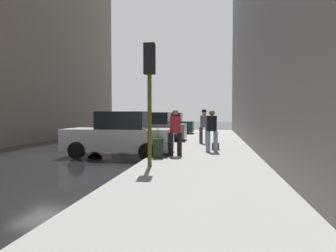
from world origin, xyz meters
TOP-DOWN VIEW (x-y plane):
  - ground_plane at (0.00, 0.00)m, footprint 120.00×120.00m
  - sidewalk at (6.00, 0.00)m, footprint 4.00×40.00m
  - parked_silver_sedan at (2.65, 0.53)m, footprint 4.22×2.09m
  - parked_gray_coupe at (2.65, 6.91)m, footprint 4.22×2.09m
  - parked_dark_green_sedan at (2.65, 13.90)m, footprint 4.21×2.08m
  - fire_hydrant at (4.45, 7.23)m, footprint 0.42×0.22m
  - traffic_light at (4.50, -2.65)m, footprint 0.32×0.32m
  - pedestrian_in_red_jacket at (4.94, -0.03)m, footprint 0.53×0.49m
  - pedestrian_in_jeans at (6.27, 1.36)m, footprint 0.53×0.50m
  - pedestrian_with_beanie at (5.83, 5.19)m, footprint 0.50×0.40m
  - rolling_suitcase at (4.41, -0.69)m, footprint 0.45×0.61m
  - duffel_bag at (6.42, 2.27)m, footprint 0.32×0.44m

SIDE VIEW (x-z plane):
  - ground_plane at x=0.00m, z-range 0.00..0.00m
  - sidewalk at x=6.00m, z-range 0.00..0.15m
  - duffel_bag at x=6.42m, z-range 0.15..0.43m
  - rolling_suitcase at x=4.41m, z-range -0.03..1.01m
  - fire_hydrant at x=4.45m, z-range 0.15..0.85m
  - parked_silver_sedan at x=2.65m, z-range -0.05..1.74m
  - parked_gray_coupe at x=2.65m, z-range -0.05..1.74m
  - parked_dark_green_sedan at x=2.65m, z-range -0.05..1.74m
  - pedestrian_in_red_jacket at x=4.94m, z-range 0.25..1.96m
  - pedestrian_in_jeans at x=6.27m, z-range 0.25..1.96m
  - pedestrian_with_beanie at x=5.83m, z-range 0.25..2.02m
  - traffic_light at x=4.50m, z-range 0.96..4.56m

